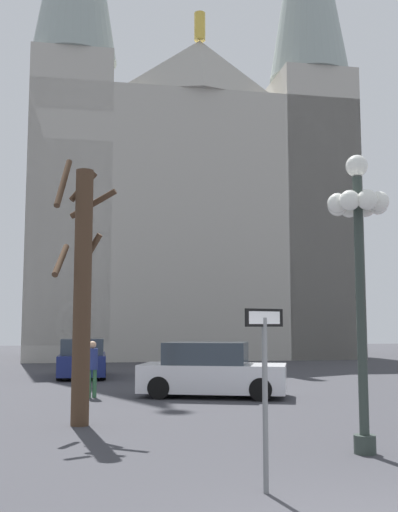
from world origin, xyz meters
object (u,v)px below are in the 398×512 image
object	(u,v)px
cathedral	(190,185)
parked_car_near_white	(211,371)
one_way_arrow_sign	(265,377)
parked_car_far_navy	(83,359)
street_lamp	(359,240)
bare_tree	(82,286)
pedestrian_walking	(92,363)

from	to	relation	value
cathedral	parked_car_near_white	world-z (taller)	cathedral
cathedral	one_way_arrow_sign	bearing A→B (deg)	-96.88
parked_car_near_white	parked_car_far_navy	world-z (taller)	parked_car_near_white
one_way_arrow_sign	street_lamp	bearing A→B (deg)	42.30
bare_tree	pedestrian_walking	bearing A→B (deg)	87.35
bare_tree	street_lamp	bearing A→B (deg)	-38.03
cathedral	parked_car_near_white	xyz separation A→B (m)	(-2.68, -22.13, -10.75)
one_way_arrow_sign	parked_car_far_navy	distance (m)	18.09
street_lamp	bare_tree	world-z (taller)	bare_tree
cathedral	parked_car_far_navy	xyz separation A→B (m)	(-6.57, -14.60, -10.77)
pedestrian_walking	parked_car_near_white	bearing A→B (deg)	-5.25
street_lamp	parked_car_near_white	bearing A→B (deg)	96.86
bare_tree	pedestrian_walking	size ratio (longest dim) A/B	3.58
one_way_arrow_sign	cathedral	bearing A→B (deg)	83.12
one_way_arrow_sign	pedestrian_walking	bearing A→B (deg)	101.78
cathedral	pedestrian_walking	bearing A→B (deg)	-105.73
parked_car_near_white	parked_car_far_navy	size ratio (longest dim) A/B	1.04
one_way_arrow_sign	bare_tree	size ratio (longest dim) A/B	0.39
street_lamp	parked_car_near_white	xyz separation A→B (m)	(-1.00, 8.32, -2.78)
one_way_arrow_sign	bare_tree	bearing A→B (deg)	113.29
parked_car_near_white	parked_car_far_navy	xyz separation A→B (m)	(-3.88, 7.53, -0.01)
parked_car_near_white	cathedral	bearing A→B (deg)	83.09
one_way_arrow_sign	parked_car_near_white	xyz separation A→B (m)	(1.24, 10.35, -0.70)
cathedral	parked_car_near_white	size ratio (longest dim) A/B	7.82
street_lamp	parked_car_near_white	world-z (taller)	street_lamp
pedestrian_walking	parked_car_far_navy	bearing A→B (deg)	93.35
one_way_arrow_sign	parked_car_near_white	distance (m)	10.45
cathedral	one_way_arrow_sign	distance (m)	34.23
street_lamp	pedestrian_walking	world-z (taller)	street_lamp
one_way_arrow_sign	parked_car_far_navy	world-z (taller)	one_way_arrow_sign
bare_tree	one_way_arrow_sign	bearing A→B (deg)	-66.71
bare_tree	parked_car_far_navy	xyz separation A→B (m)	(-0.19, 12.18, -2.20)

